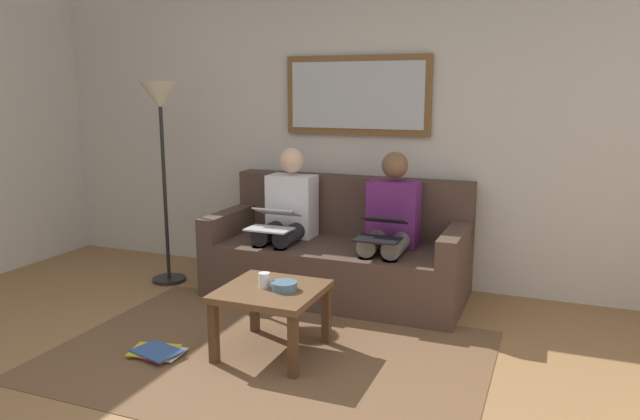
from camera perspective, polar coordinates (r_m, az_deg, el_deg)
wall_rear at (r=5.09m, az=3.80°, el=7.95°), size 6.00×0.12×2.60m
area_rug at (r=3.81m, az=-4.88°, el=-13.46°), size 2.60×1.80×0.01m
couch at (r=4.80m, az=1.85°, el=-4.22°), size 1.98×0.90×0.90m
framed_mirror at (r=4.99m, az=3.50°, el=10.76°), size 1.22×0.05×0.64m
coffee_table at (r=3.72m, az=-4.58°, el=-8.31°), size 0.59×0.59×0.42m
cup at (r=3.71m, az=-5.28°, el=-6.59°), size 0.07×0.07×0.09m
bowl at (r=3.66m, az=-3.41°, el=-7.16°), size 0.16×0.16×0.05m
person_left at (r=4.54m, az=6.63°, el=-1.33°), size 0.38×0.58×1.14m
laptop_black at (r=4.31m, az=5.80°, el=-1.75°), size 0.31×0.36×0.16m
person_right at (r=4.83m, az=-3.15°, el=-0.52°), size 0.38×0.58×1.14m
laptop_silver at (r=4.61m, az=-4.40°, el=-0.90°), size 0.34×0.35×0.15m
magazine_stack at (r=3.92m, az=-15.18°, el=-12.78°), size 0.35×0.28×0.04m
standing_lamp at (r=5.08m, az=-14.78°, el=8.40°), size 0.32×0.32×1.66m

